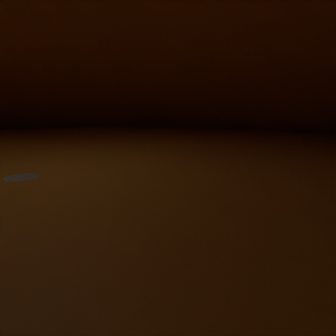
% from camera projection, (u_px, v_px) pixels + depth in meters
% --- Properties ---
extents(umbrella_second, '(2.29, 2.29, 2.58)m').
position_uv_depth(umbrella_second, '(130.00, 98.00, 3.43)').
color(umbrella_second, olive).
rests_on(umbrella_second, ground).
extents(lounger_second_shoreside, '(1.55, 0.87, 0.56)m').
position_uv_depth(lounger_second_shoreside, '(198.00, 208.00, 5.05)').
color(lounger_second_shoreside, '#D8593F').
rests_on(lounger_second_shoreside, ground).
extents(lounger_second_inland, '(1.61, 0.82, 0.54)m').
position_uv_depth(lounger_second_inland, '(168.00, 295.00, 2.72)').
color(lounger_second_inland, white).
rests_on(lounger_second_inland, ground).
extents(umbrella_third, '(2.24, 2.24, 2.63)m').
position_uv_depth(umbrella_third, '(146.00, 101.00, 6.70)').
color(umbrella_third, olive).
rests_on(umbrella_third, ground).
extents(lounger_third_shoreside, '(1.31, 0.80, 0.66)m').
position_uv_depth(lounger_third_shoreside, '(170.00, 169.00, 8.01)').
color(lounger_third_shoreside, white).
rests_on(lounger_third_shoreside, ground).
extents(umbrella_farthest, '(2.52, 2.52, 2.81)m').
position_uv_depth(umbrella_farthest, '(178.00, 97.00, 9.71)').
color(umbrella_farthest, '#4C4C51').
rests_on(umbrella_farthest, ground).
extents(lounger_farthest_shoreside, '(1.32, 0.76, 0.56)m').
position_uv_depth(lounger_farthest_shoreside, '(187.00, 152.00, 11.27)').
color(lounger_farthest_shoreside, '#D8593F').
rests_on(lounger_farthest_shoreside, ground).
extents(person_walking_near, '(0.41, 0.32, 1.79)m').
position_uv_depth(person_walking_near, '(266.00, 154.00, 6.11)').
color(person_walking_near, '#3F9972').
rests_on(person_walking_near, ground).
extents(person_walking_mid, '(0.35, 0.42, 1.63)m').
position_uv_depth(person_walking_mid, '(146.00, 128.00, 15.27)').
color(person_walking_mid, '#262628').
rests_on(person_walking_mid, ground).
extents(beach_ball, '(0.29, 0.29, 0.29)m').
position_uv_depth(beach_ball, '(115.00, 171.00, 8.61)').
color(beach_ball, white).
rests_on(beach_ball, ground).
extents(cooler_box, '(0.33, 0.48, 0.35)m').
position_uv_depth(cooler_box, '(256.00, 149.00, 12.89)').
color(cooler_box, red).
rests_on(cooler_box, ground).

